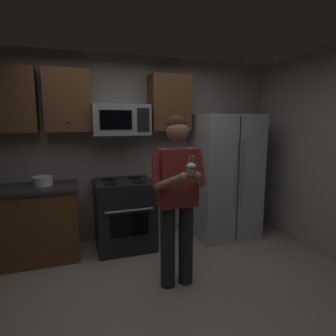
# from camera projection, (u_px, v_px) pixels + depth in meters

# --- Properties ---
(ground_plane) EXTENTS (6.00, 6.00, 0.00)m
(ground_plane) POSITION_uv_depth(u_px,v_px,m) (168.00, 303.00, 2.70)
(ground_plane) COLOR #9E9384
(wall_back) EXTENTS (4.40, 0.10, 2.60)m
(wall_back) POSITION_uv_depth(u_px,v_px,m) (128.00, 149.00, 4.12)
(wall_back) COLOR gray
(wall_back) RESTS_ON ground
(wall_right) EXTENTS (0.10, 4.40, 2.60)m
(wall_right) POSITION_uv_depth(u_px,v_px,m) (333.00, 154.00, 3.49)
(wall_right) COLOR gray
(wall_right) RESTS_ON ground
(oven_range) EXTENTS (0.76, 0.70, 0.93)m
(oven_range) POSITION_uv_depth(u_px,v_px,m) (125.00, 214.00, 3.84)
(oven_range) COLOR black
(oven_range) RESTS_ON ground
(microwave) EXTENTS (0.74, 0.41, 0.40)m
(microwave) POSITION_uv_depth(u_px,v_px,m) (121.00, 120.00, 3.75)
(microwave) COLOR #9EA0A5
(refrigerator) EXTENTS (0.90, 0.75, 1.80)m
(refrigerator) POSITION_uv_depth(u_px,v_px,m) (225.00, 176.00, 4.21)
(refrigerator) COLOR #B7BABF
(refrigerator) RESTS_ON ground
(cabinet_row_upper) EXTENTS (2.78, 0.36, 0.76)m
(cabinet_row_upper) POSITION_uv_depth(u_px,v_px,m) (74.00, 101.00, 3.57)
(cabinet_row_upper) COLOR brown
(counter_left) EXTENTS (1.44, 0.66, 0.92)m
(counter_left) POSITION_uv_depth(u_px,v_px,m) (18.00, 225.00, 3.44)
(counter_left) COLOR brown
(counter_left) RESTS_ON ground
(bowl_large_white) EXTENTS (0.24, 0.24, 0.11)m
(bowl_large_white) POSITION_uv_depth(u_px,v_px,m) (43.00, 181.00, 3.50)
(bowl_large_white) COLOR white
(bowl_large_white) RESTS_ON counter_left
(person) EXTENTS (0.60, 0.48, 1.76)m
(person) POSITION_uv_depth(u_px,v_px,m) (178.00, 193.00, 2.84)
(person) COLOR #262628
(person) RESTS_ON ground
(cupcake) EXTENTS (0.09, 0.09, 0.17)m
(cupcake) POSITION_uv_depth(u_px,v_px,m) (191.00, 169.00, 2.49)
(cupcake) COLOR #A87F56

